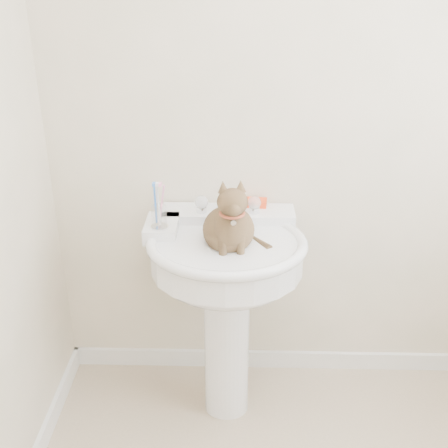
{
  "coord_description": "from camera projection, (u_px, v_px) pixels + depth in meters",
  "views": [
    {
      "loc": [
        -0.3,
        -1.14,
        1.85
      ],
      "look_at": [
        -0.35,
        0.79,
        0.93
      ],
      "focal_mm": 45.0,
      "sensor_mm": 36.0,
      "label": 1
    }
  ],
  "objects": [
    {
      "name": "toothbrush_cup",
      "position": [
        159.0,
        216.0,
        2.18
      ],
      "size": [
        0.07,
        0.07,
        0.18
      ],
      "rotation": [
        0.0,
        0.0,
        0.08
      ],
      "color": "silver",
      "rests_on": "pedestal_sink"
    },
    {
      "name": "faucet",
      "position": [
        228.0,
        205.0,
        2.29
      ],
      "size": [
        0.28,
        0.12,
        0.14
      ],
      "color": "silver",
      "rests_on": "pedestal_sink"
    },
    {
      "name": "baseboard_back",
      "position": [
        295.0,
        359.0,
        2.78
      ],
      "size": [
        2.2,
        0.02,
        0.09
      ],
      "primitive_type": "cube",
      "color": "white",
      "rests_on": "floor"
    },
    {
      "name": "wall_back",
      "position": [
        312.0,
        121.0,
        2.27
      ],
      "size": [
        2.2,
        0.0,
        2.5
      ],
      "primitive_type": null,
      "color": "beige",
      "rests_on": "ground"
    },
    {
      "name": "pedestal_sink",
      "position": [
        226.0,
        274.0,
        2.25
      ],
      "size": [
        0.65,
        0.63,
        0.89
      ],
      "color": "white",
      "rests_on": "floor"
    },
    {
      "name": "soap_bar",
      "position": [
        256.0,
        203.0,
        2.39
      ],
      "size": [
        0.1,
        0.06,
        0.03
      ],
      "primitive_type": "cube",
      "rotation": [
        0.0,
        0.0,
        -0.1
      ],
      "color": "red",
      "rests_on": "pedestal_sink"
    },
    {
      "name": "cat",
      "position": [
        230.0,
        226.0,
        2.12
      ],
      "size": [
        0.22,
        0.28,
        0.4
      ],
      "rotation": [
        0.0,
        0.0,
        0.14
      ],
      "color": "brown",
      "rests_on": "pedestal_sink"
    }
  ]
}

